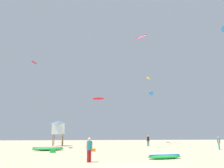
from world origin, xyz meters
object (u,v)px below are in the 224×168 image
Objects in this scene: person_foreground at (89,148)px; person_midground at (148,140)px; gear_bag at (53,151)px; kite_aloft_0 at (98,99)px; kite_grounded_mid at (48,149)px; person_left at (219,142)px; kite_aloft_2 at (141,37)px; kite_aloft_4 at (224,29)px; kite_grounded_near at (165,157)px; cooler_box at (93,150)px; kite_aloft_5 at (34,63)px; kite_aloft_6 at (148,78)px; kite_aloft_3 at (152,94)px; lifeguard_tower at (59,127)px.

person_foreground is 1.01× the size of person_midground.
kite_aloft_0 is (6.51, 28.80, 10.23)m from gear_bag.
person_midground is at bearing 30.12° from kite_grounded_mid.
person_left is (16.86, 10.99, -0.06)m from person_foreground.
person_left is 29.24m from kite_aloft_2.
person_foreground reaches higher than kite_grounded_mid.
kite_aloft_0 is 0.94× the size of kite_aloft_2.
gear_bag is (-13.87, -11.60, -0.85)m from person_midground.
kite_aloft_4 is (19.83, 11.64, 16.25)m from person_foreground.
gear_bag is at bearing 143.36° from kite_grounded_near.
cooler_box is at bearing -175.32° from kite_aloft_4.
person_foreground is at bearing 163.86° from person_midground.
person_foreground is 0.65× the size of kite_aloft_5.
kite_grounded_mid is 1.90× the size of kite_aloft_6.
cooler_box is (-5.49, 8.65, -0.02)m from kite_grounded_near.
cooler_box is 0.13× the size of kite_aloft_3.
person_foreground is at bearing -112.04° from kite_aloft_2.
kite_aloft_0 is 0.73× the size of kite_aloft_3.
lifeguard_tower is 19.90m from kite_aloft_6.
cooler_box is 0.18× the size of kite_aloft_0.
cooler_box is 25.73m from kite_aloft_4.
gear_bag is at bearing -163.61° from cooler_box.
kite_aloft_2 is at bearing -43.02° from kite_aloft_0.
kite_aloft_6 is at bearing -51.19° from kite_aloft_0.
kite_aloft_0 reaches higher than person_left.
kite_aloft_3 reaches higher than person_left.
person_left is at bearing -167.60° from kite_aloft_4.
kite_aloft_6 is at bearing -23.54° from kite_aloft_5.
kite_grounded_near is 36.06m from kite_aloft_3.
kite_aloft_5 is (-12.82, 36.83, 17.77)m from person_foreground.
kite_aloft_4 is (24.54, -0.11, 17.05)m from kite_grounded_mid.
person_midground is 20.93m from kite_aloft_0.
person_foreground is 0.70× the size of kite_aloft_4.
kite_aloft_3 is 1.69× the size of kite_aloft_4.
kite_grounded_near is 44.28m from kite_aloft_5.
kite_aloft_2 is (1.66, 8.80, 22.28)m from person_midground.
kite_grounded_mid is at bearing 179.73° from kite_aloft_4.
kite_aloft_0 is at bearing 63.55° from lifeguard_tower.
lifeguard_tower reaches higher than gear_bag.
kite_aloft_2 is 13.50m from kite_aloft_3.
person_foreground is 31.05m from kite_aloft_6.
kite_grounded_mid reaches higher than cooler_box.
kite_aloft_4 is at bearing 6.93° from gear_bag.
kite_aloft_3 is (19.04, 25.68, 11.21)m from gear_bag.
person_left is 2.93× the size of cooler_box.
kite_aloft_3 is at bearing 59.01° from cooler_box.
kite_aloft_4 is (2.97, 0.65, 16.31)m from person_left.
kite_aloft_0 is (-14.06, 26.59, 9.43)m from person_left.
kite_grounded_mid is 32.23m from kite_aloft_5.
gear_bag is (1.01, -13.68, -2.89)m from lifeguard_tower.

